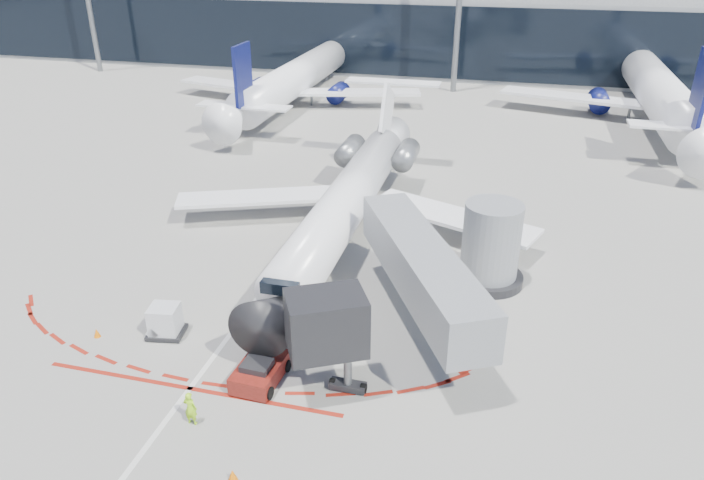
% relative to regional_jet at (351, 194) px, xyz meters
% --- Properties ---
extents(ground, '(260.00, 260.00, 0.00)m').
position_rel_regional_jet_xyz_m(ground, '(-2.78, -6.03, -2.54)').
color(ground, gray).
rests_on(ground, ground).
extents(apron_centerline, '(0.25, 40.00, 0.01)m').
position_rel_regional_jet_xyz_m(apron_centerline, '(-2.78, -4.03, -2.54)').
color(apron_centerline, silver).
rests_on(apron_centerline, ground).
extents(apron_stop_bar, '(14.00, 0.25, 0.01)m').
position_rel_regional_jet_xyz_m(apron_stop_bar, '(-2.78, -17.53, -2.54)').
color(apron_stop_bar, maroon).
rests_on(apron_stop_bar, ground).
extents(terminal_building, '(150.00, 24.15, 24.00)m').
position_rel_regional_jet_xyz_m(terminal_building, '(-2.78, 58.94, 5.98)').
color(terminal_building, '#999D9F').
rests_on(terminal_building, ground).
extents(jet_bridge, '(10.03, 15.20, 4.90)m').
position_rel_regional_jet_xyz_m(jet_bridge, '(7.01, -9.05, 0.47)').
color(jet_bridge, gray).
rests_on(jet_bridge, ground).
extents(regional_jet, '(24.65, 30.40, 7.61)m').
position_rel_regional_jet_xyz_m(regional_jet, '(0.00, 0.00, 0.00)').
color(regional_jet, white).
rests_on(regional_jet, ground).
extents(pushback_tug, '(2.07, 4.58, 1.18)m').
position_rel_regional_jet_xyz_m(pushback_tug, '(0.04, -16.25, -2.02)').
color(pushback_tug, '#5A140C').
rests_on(pushback_tug, ground).
extents(ramp_worker, '(0.59, 0.41, 1.57)m').
position_rel_regional_jet_xyz_m(ramp_worker, '(-1.65, -19.47, -1.76)').
color(ramp_worker, '#AFFF1A').
rests_on(ramp_worker, ground).
extents(uld_container, '(1.95, 1.73, 1.63)m').
position_rel_regional_jet_xyz_m(uld_container, '(-5.81, -14.10, -1.74)').
color(uld_container, black).
rests_on(uld_container, ground).
extents(safety_cone_left, '(0.33, 0.33, 0.46)m').
position_rel_regional_jet_xyz_m(safety_cone_left, '(-9.07, -15.12, -2.31)').
color(safety_cone_left, orange).
rests_on(safety_cone_left, ground).
extents(safety_cone_right, '(0.37, 0.37, 0.51)m').
position_rel_regional_jet_xyz_m(safety_cone_right, '(1.18, -21.80, -2.29)').
color(safety_cone_right, orange).
rests_on(safety_cone_right, ground).
extents(bg_airliner_0, '(33.94, 35.93, 10.98)m').
position_rel_regional_jet_xyz_m(bg_airliner_0, '(-14.88, 31.97, 2.95)').
color(bg_airliner_0, white).
rests_on(bg_airliner_0, ground).
extents(bg_airliner_1, '(37.22, 39.41, 12.04)m').
position_rel_regional_jet_xyz_m(bg_airliner_1, '(24.08, 34.96, 3.48)').
color(bg_airliner_1, white).
rests_on(bg_airliner_1, ground).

